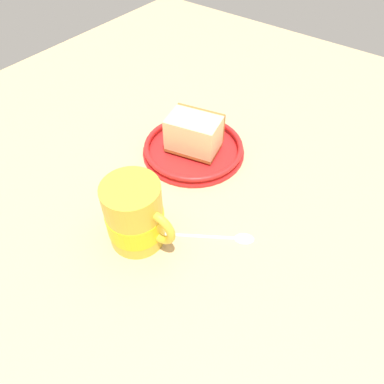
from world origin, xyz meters
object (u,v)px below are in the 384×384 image
Objects in this scene: cake_slice at (194,133)px; tea_mug at (135,216)px; small_plate at (193,148)px; teaspoon at (227,236)px.

tea_mug reaches higher than cake_slice.
teaspoon is at bearing -38.66° from small_plate.
tea_mug is 13.76cm from teaspoon.
small_plate is at bearing 141.34° from teaspoon.
cake_slice is at bearing 103.36° from small_plate.
small_plate is at bearing -76.64° from cake_slice.
tea_mug reaches higher than small_plate.
small_plate is 21.15cm from tea_mug.
cake_slice reaches higher than teaspoon.
teaspoon is (10.41, 7.69, -4.66)cm from tea_mug.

